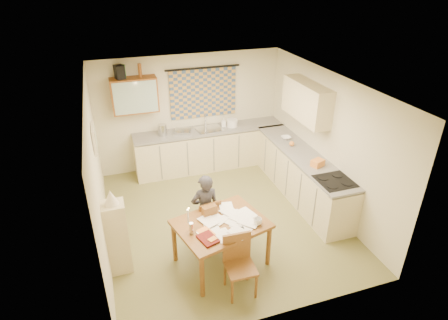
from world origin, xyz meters
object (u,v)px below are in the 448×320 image
object	(u,v)px
dining_table	(221,243)
counter_right	(301,175)
person	(205,210)
stove	(331,204)
shelf_stand	(118,238)
chair_far	(207,228)
counter_back	(210,148)

from	to	relation	value
dining_table	counter_right	bearing A→B (deg)	18.11
counter_right	person	size ratio (longest dim) A/B	2.35
stove	shelf_stand	bearing A→B (deg)	178.72
counter_right	dining_table	bearing A→B (deg)	-147.31
counter_right	stove	size ratio (longest dim) A/B	3.17
dining_table	chair_far	xyz separation A→B (m)	(-0.07, 0.56, -0.12)
stove	counter_back	bearing A→B (deg)	116.10
chair_far	person	bearing A→B (deg)	7.98
dining_table	person	world-z (taller)	person
person	shelf_stand	distance (m)	1.40
counter_right	chair_far	world-z (taller)	counter_right
chair_far	shelf_stand	world-z (taller)	shelf_stand
counter_back	dining_table	size ratio (longest dim) A/B	2.24
counter_right	stove	distance (m)	1.07
stove	chair_far	xyz separation A→B (m)	(-2.14, 0.30, -0.20)
counter_back	person	xyz separation A→B (m)	(-0.80, -2.47, 0.18)
shelf_stand	chair_far	bearing A→B (deg)	8.92
counter_back	counter_right	distance (m)	2.17
stove	shelf_stand	distance (m)	3.54
shelf_stand	stove	bearing A→B (deg)	-1.28
stove	dining_table	distance (m)	2.09
dining_table	person	xyz separation A→B (m)	(-0.09, 0.56, 0.25)
shelf_stand	dining_table	bearing A→B (deg)	-13.03
counter_right	stove	xyz separation A→B (m)	(0.00, -1.07, 0.01)
stove	chair_far	size ratio (longest dim) A/B	1.11
chair_far	dining_table	bearing A→B (deg)	87.30
shelf_stand	counter_back	bearing A→B (deg)	50.86
counter_right	person	bearing A→B (deg)	-160.30
dining_table	person	size ratio (longest dim) A/B	1.17
counter_back	shelf_stand	bearing A→B (deg)	-129.14
person	chair_far	bearing A→B (deg)	-164.29
chair_far	shelf_stand	distance (m)	1.46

